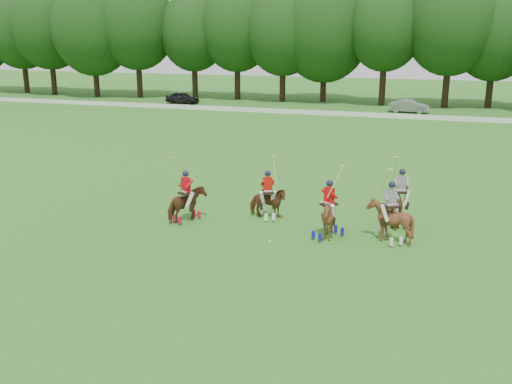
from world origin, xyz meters
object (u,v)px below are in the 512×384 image
(car_mid, at_px, (409,106))
(polo_stripe_b, at_px, (390,220))
(polo_red_a, at_px, (186,204))
(polo_stripe_a, at_px, (400,205))
(polo_red_c, at_px, (328,218))
(polo_red_b, at_px, (268,202))
(polo_ball, at_px, (270,242))
(car_left, at_px, (183,98))

(car_mid, bearing_deg, polo_stripe_b, -173.03)
(polo_red_a, distance_m, polo_stripe_a, 8.74)
(polo_red_a, distance_m, polo_red_c, 5.99)
(polo_red_b, xyz_separation_m, polo_stripe_a, (5.34, 0.96, 0.13))
(polo_red_c, distance_m, polo_stripe_b, 2.26)
(polo_stripe_a, bearing_deg, polo_red_a, -164.21)
(polo_red_c, bearing_deg, polo_red_b, 151.45)
(car_mid, distance_m, polo_stripe_a, 36.44)
(polo_red_b, relative_size, polo_stripe_a, 0.91)
(polo_stripe_a, height_order, polo_ball, polo_stripe_a)
(polo_red_c, height_order, polo_stripe_b, polo_stripe_b)
(polo_ball, bearing_deg, polo_red_a, 161.55)
(car_mid, xyz_separation_m, polo_stripe_a, (2.24, -36.37, 0.20))
(polo_stripe_a, relative_size, polo_ball, 31.97)
(polo_red_a, relative_size, polo_ball, 29.95)
(polo_stripe_b, bearing_deg, car_mid, 93.04)
(polo_red_b, relative_size, polo_ball, 29.15)
(polo_red_b, relative_size, polo_red_c, 0.93)
(polo_red_a, xyz_separation_m, polo_red_b, (3.07, 1.42, -0.04))
(polo_red_a, distance_m, polo_ball, 4.30)
(car_mid, bearing_deg, polo_red_a, 174.88)
(car_mid, height_order, polo_stripe_a, polo_stripe_a)
(polo_red_b, distance_m, polo_stripe_b, 5.29)
(polo_red_c, relative_size, polo_stripe_b, 0.98)
(car_left, height_order, polo_red_a, polo_red_a)
(polo_red_b, height_order, polo_red_c, polo_red_c)
(polo_red_a, xyz_separation_m, polo_red_c, (5.99, -0.17, 0.05))
(polo_red_a, bearing_deg, polo_red_c, -1.62)
(car_left, relative_size, car_mid, 0.98)
(polo_red_a, height_order, polo_red_b, polo_red_a)
(polo_red_b, distance_m, polo_stripe_a, 5.43)
(car_mid, xyz_separation_m, polo_ball, (-2.15, -40.10, -0.61))
(car_left, xyz_separation_m, polo_red_b, (21.95, -37.33, 0.06))
(polo_red_c, bearing_deg, polo_red_a, 178.38)
(car_left, bearing_deg, polo_ball, -147.99)
(polo_stripe_a, bearing_deg, polo_ball, -139.69)
(polo_stripe_a, bearing_deg, car_left, 126.88)
(polo_red_c, xyz_separation_m, polo_stripe_a, (2.42, 2.55, 0.03))
(polo_red_b, height_order, polo_stripe_b, polo_stripe_b)
(polo_red_b, relative_size, polo_stripe_b, 0.92)
(car_left, xyz_separation_m, polo_red_c, (24.87, -38.92, 0.16))
(car_left, distance_m, car_mid, 25.05)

